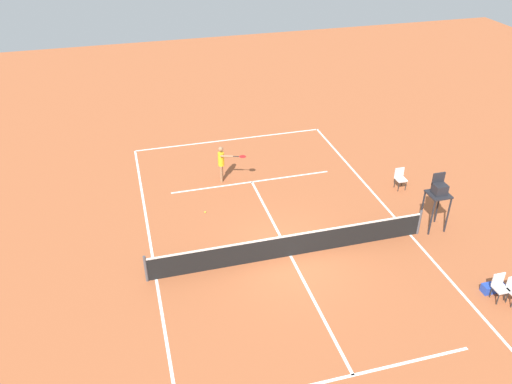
{
  "coord_description": "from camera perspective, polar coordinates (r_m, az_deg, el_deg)",
  "views": [
    {
      "loc": [
        5.22,
        14.24,
        12.12
      ],
      "look_at": [
        0.39,
        -3.41,
        0.8
      ],
      "focal_mm": 36.54,
      "sensor_mm": 36.0,
      "label": 1
    }
  ],
  "objects": [
    {
      "name": "umpire_chair",
      "position": [
        21.09,
        19.35,
        -0.15
      ],
      "size": [
        0.8,
        0.8,
        2.41
      ],
      "color": "#232328",
      "rests_on": "ground"
    },
    {
      "name": "courtside_chair_near",
      "position": [
        19.07,
        25.13,
        -9.3
      ],
      "size": [
        0.44,
        0.46,
        0.95
      ],
      "color": "#262626",
      "rests_on": "ground"
    },
    {
      "name": "court_lines",
      "position": [
        19.41,
        3.8,
        -6.96
      ],
      "size": [
        9.96,
        20.3,
        0.01
      ],
      "color": "white",
      "rests_on": "ground"
    },
    {
      "name": "ground_plane",
      "position": [
        19.41,
        3.8,
        -6.97
      ],
      "size": [
        60.0,
        60.0,
        0.0
      ],
      "primitive_type": "plane",
      "color": "#AD5933"
    },
    {
      "name": "tennis_net",
      "position": [
        19.11,
        3.85,
        -5.81
      ],
      "size": [
        10.56,
        0.1,
        1.07
      ],
      "color": "#4C4C51",
      "rests_on": "ground"
    },
    {
      "name": "equipment_bag",
      "position": [
        19.54,
        24.5,
        -9.5
      ],
      "size": [
        0.76,
        0.32,
        0.3
      ],
      "primitive_type": "cube",
      "color": "#2647B7",
      "rests_on": "ground"
    },
    {
      "name": "courtside_chair_mid",
      "position": [
        23.94,
        15.52,
        1.54
      ],
      "size": [
        0.44,
        0.46,
        0.95
      ],
      "color": "#262626",
      "rests_on": "ground"
    },
    {
      "name": "tennis_ball",
      "position": [
        21.74,
        -5.59,
        -2.2
      ],
      "size": [
        0.07,
        0.07,
        0.07
      ],
      "primitive_type": "sphere",
      "color": "#CCE033",
      "rests_on": "ground"
    },
    {
      "name": "player_serving",
      "position": [
        23.42,
        -3.72,
        3.42
      ],
      "size": [
        1.21,
        0.88,
        1.74
      ],
      "rotation": [
        0.0,
        0.0,
        1.26
      ],
      "color": "#9E704C",
      "rests_on": "ground"
    }
  ]
}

